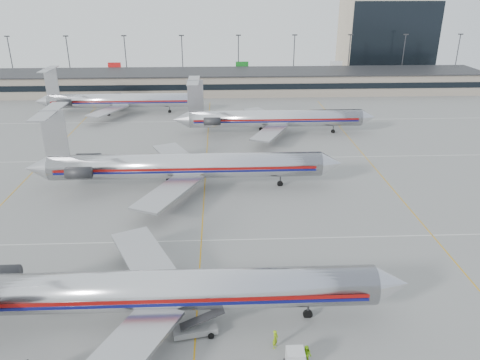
{
  "coord_description": "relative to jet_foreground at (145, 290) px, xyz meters",
  "views": [
    {
      "loc": [
        2.6,
        -42.06,
        30.25
      ],
      "look_at": [
        5.34,
        18.98,
        4.5
      ],
      "focal_mm": 35.0,
      "sensor_mm": 36.0,
      "label": 1
    }
  ],
  "objects": [
    {
      "name": "ground",
      "position": [
        4.66,
        5.33,
        -3.69
      ],
      "size": [
        260.0,
        260.0,
        0.0
      ],
      "primitive_type": "plane",
      "color": "gray",
      "rests_on": "ground"
    },
    {
      "name": "apron_markings",
      "position": [
        4.66,
        15.33,
        -3.68
      ],
      "size": [
        160.0,
        0.15,
        0.02
      ],
      "primitive_type": "cube",
      "color": "silver",
      "rests_on": "ground"
    },
    {
      "name": "terminal",
      "position": [
        4.66,
        103.31,
        -0.53
      ],
      "size": [
        162.0,
        17.0,
        6.25
      ],
      "color": "gray",
      "rests_on": "ground"
    },
    {
      "name": "light_mast_row",
      "position": [
        4.66,
        117.33,
        4.89
      ],
      "size": [
        163.6,
        0.4,
        15.28
      ],
      "color": "#38383D",
      "rests_on": "ground"
    },
    {
      "name": "distant_building",
      "position": [
        66.66,
        133.33,
        8.81
      ],
      "size": [
        30.0,
        20.0,
        25.0
      ],
      "primitive_type": "cube",
      "color": "tan",
      "rests_on": "ground"
    },
    {
      "name": "jet_foreground",
      "position": [
        0.0,
        0.0,
        0.0
      ],
      "size": [
        48.59,
        28.61,
        12.72
      ],
      "color": "silver",
      "rests_on": "ground"
    },
    {
      "name": "jet_second_row",
      "position": [
        0.9,
        32.28,
        0.09
      ],
      "size": [
        49.8,
        29.32,
        13.04
      ],
      "color": "silver",
      "rests_on": "ground"
    },
    {
      "name": "jet_third_row",
      "position": [
        18.41,
        60.7,
        -0.22
      ],
      "size": [
        43.74,
        26.91,
        11.96
      ],
      "color": "silver",
      "rests_on": "ground"
    },
    {
      "name": "jet_back_row",
      "position": [
        -18.33,
        79.74,
        -0.39
      ],
      "size": [
        41.63,
        25.61,
        11.38
      ],
      "color": "silver",
      "rests_on": "ground"
    },
    {
      "name": "uld_container",
      "position": [
        13.28,
        -6.51,
        -2.73
      ],
      "size": [
        1.8,
        1.5,
        1.9
      ],
      "rotation": [
        0.0,
        0.0,
        -0.0
      ],
      "color": "#2D2D30",
      "rests_on": "ground"
    },
    {
      "name": "belt_loader",
      "position": [
        4.75,
        -1.98,
        -3.01
      ],
      "size": [
        4.96,
        2.2,
        2.55
      ],
      "rotation": [
        0.0,
        0.0,
        0.18
      ],
      "color": "gray",
      "rests_on": "ground"
    },
    {
      "name": "ramp_worker_near",
      "position": [
        11.9,
        -3.96,
        -2.77
      ],
      "size": [
        0.72,
        0.8,
        1.84
      ],
      "primitive_type": "imported",
      "rotation": [
        0.0,
        0.0,
        1.05
      ],
      "color": "#90BF12",
      "rests_on": "ground"
    },
    {
      "name": "ramp_worker_far",
      "position": [
        14.33,
        -6.05,
        -2.75
      ],
      "size": [
        1.15,
        1.09,
        1.88
      ],
      "primitive_type": "imported",
      "rotation": [
        0.0,
        0.0,
        -0.55
      ],
      "color": "#87D714",
      "rests_on": "ground"
    }
  ]
}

